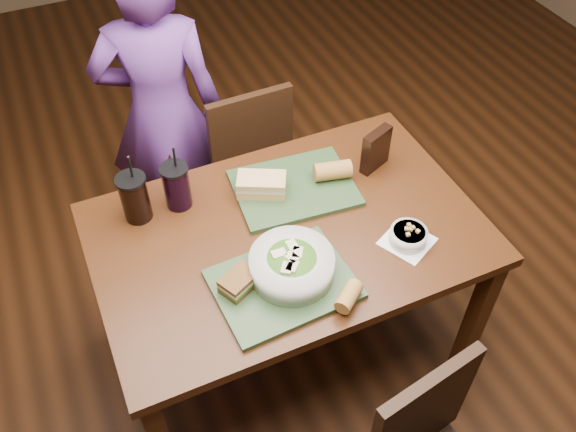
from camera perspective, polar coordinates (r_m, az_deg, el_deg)
The scene contains 15 objects.
ground at distance 2.66m, azimuth -0.00°, elevation -12.20°, with size 6.00×6.00×0.00m, color #381C0B.
dining_table at distance 2.12m, azimuth -0.00°, elevation -2.97°, with size 1.30×0.85×0.75m.
chair_far at distance 2.76m, azimuth -3.98°, elevation 5.76°, with size 0.38×0.38×0.85m.
diner at distance 2.65m, azimuth -11.69°, elevation 9.44°, with size 0.52×0.34×1.43m, color #633085.
tray_near at distance 1.90m, azimuth -0.44°, elevation -6.40°, with size 0.42×0.32×0.02m, color #2A4222.
tray_far at distance 2.19m, azimuth 0.58°, elevation 2.65°, with size 0.42×0.32×0.02m, color #2A4222.
salad_bowl at distance 1.88m, azimuth 0.35°, elevation -4.53°, with size 0.26×0.26×0.09m.
soup_bowl at distance 2.04m, azimuth 11.19°, elevation -1.85°, with size 0.20×0.20×0.06m.
sandwich_near at distance 1.87m, azimuth -4.60°, elevation -6.17°, with size 0.14×0.12×0.05m.
sandwich_far at distance 2.14m, azimuth -2.49°, elevation 2.93°, with size 0.19×0.16×0.07m.
baguette_near at distance 1.84m, azimuth 5.72°, elevation -7.49°, with size 0.05×0.05×0.10m, color #AD7533.
baguette_far at distance 2.20m, azimuth 4.19°, elevation 4.26°, with size 0.07×0.07×0.13m, color #AD7533.
cup_cola at distance 2.10m, azimuth -14.15°, elevation 1.70°, with size 0.10×0.10×0.27m.
cup_berry at distance 2.12m, azimuth -10.38°, elevation 2.79°, with size 0.10×0.10×0.26m.
chip_bag at distance 2.25m, azimuth 8.22°, elevation 6.17°, with size 0.12×0.04×0.16m, color black.
Camera 1 is at (-0.56, -1.25, 2.28)m, focal length 38.00 mm.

